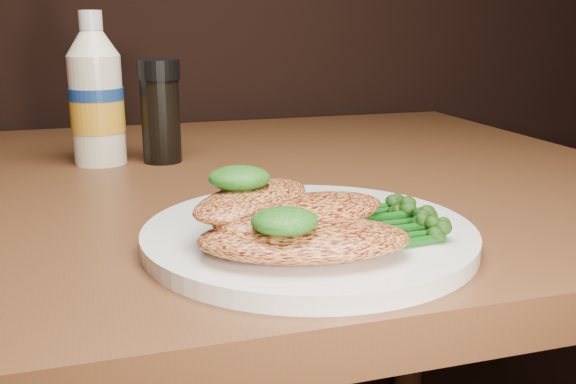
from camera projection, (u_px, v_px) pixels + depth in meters
name	position (u px, v px, depth m)	size (l,w,h in m)	color
plate	(309.00, 235.00, 0.52)	(0.27, 0.27, 0.01)	white
chicken_front	(304.00, 239.00, 0.46)	(0.15, 0.08, 0.02)	#E18947
chicken_mid	(301.00, 213.00, 0.49)	(0.15, 0.07, 0.02)	#E18947
chicken_back	(252.00, 200.00, 0.50)	(0.13, 0.06, 0.02)	#E18947
pesto_front	(285.00, 221.00, 0.44)	(0.05, 0.04, 0.02)	#07330A
pesto_back	(239.00, 178.00, 0.50)	(0.05, 0.04, 0.02)	#07330A
broccolini_bundle	(368.00, 221.00, 0.50)	(0.13, 0.10, 0.02)	#104C11
mayo_bottle	(96.00, 89.00, 0.79)	(0.07, 0.07, 0.19)	white
pepper_grinder	(160.00, 112.00, 0.80)	(0.05, 0.05, 0.13)	black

